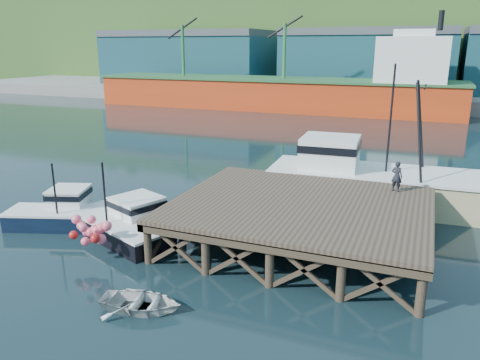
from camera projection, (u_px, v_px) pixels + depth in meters
The scene contains 12 objects.
ground at pixel (200, 227), 25.13m from camera, with size 300.00×300.00×0.00m, color black.
wharf at pixel (300, 207), 22.44m from camera, with size 12.00×10.00×2.62m.
far_quay at pixel (369, 92), 87.20m from camera, with size 160.00×40.00×2.00m, color gray.
warehouse_left at pixel (189, 60), 93.82m from camera, with size 32.00×16.00×9.00m, color #184150.
warehouse_mid at pixel (368, 63), 81.22m from camera, with size 28.00×16.00×9.00m, color #184150.
cargo_ship at pixel (293, 88), 70.01m from camera, with size 55.50×10.00×13.75m.
hillside at pixel (388, 38), 111.14m from camera, with size 220.00×50.00×22.00m, color #2D511E.
boat_navy at pixel (65, 212), 25.28m from camera, with size 6.22×4.18×3.66m.
boat_black at pixel (124, 222), 23.83m from camera, with size 6.97×5.79×4.04m.
trawler at pixel (371, 177), 28.34m from camera, with size 12.83×5.19×8.44m.
dinghy at pixel (141, 302), 17.20m from camera, with size 2.20×3.08×0.64m, color silver.
dockworker at pixel (397, 176), 24.07m from camera, with size 0.58×0.38×1.60m, color black.
Camera 1 is at (10.78, -20.92, 9.42)m, focal length 35.00 mm.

